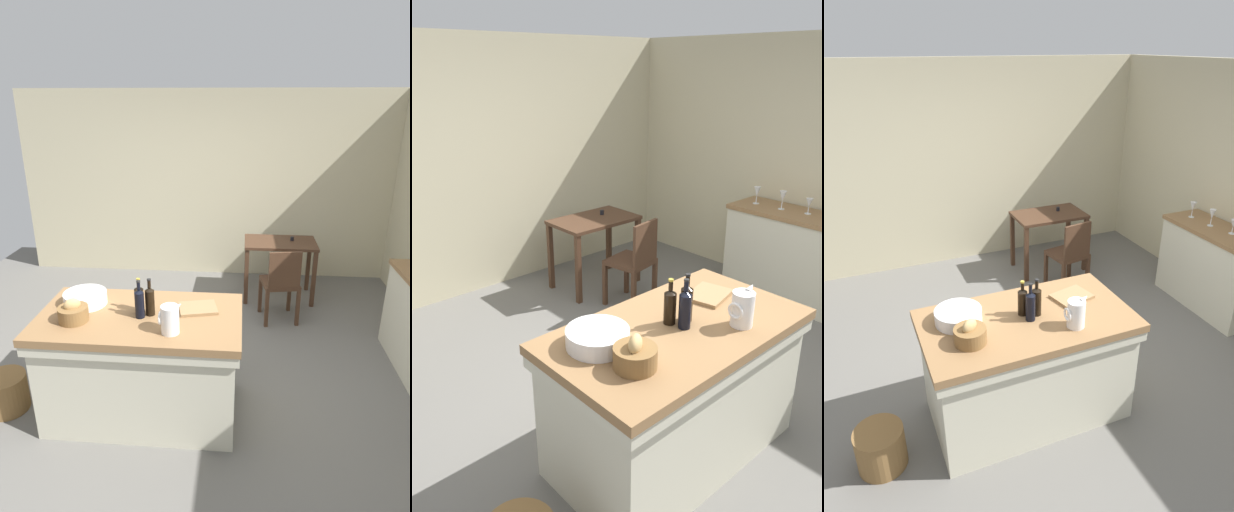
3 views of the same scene
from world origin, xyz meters
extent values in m
plane|color=#66635E|center=(0.00, 0.00, 0.00)|extent=(6.76, 6.76, 0.00)
cube|color=beige|center=(0.00, 2.60, 1.30)|extent=(5.32, 0.12, 2.60)
cube|color=olive|center=(-0.28, -0.49, 0.87)|extent=(1.57, 0.88, 0.06)
cube|color=beige|center=(-0.28, -0.49, 0.80)|extent=(1.55, 0.86, 0.08)
cube|color=beige|center=(-0.28, -0.49, 0.42)|extent=(1.49, 0.80, 0.84)
cube|color=#472D1E|center=(0.98, 1.79, 0.75)|extent=(0.90, 0.57, 0.04)
cube|color=#472D1E|center=(0.57, 1.55, 0.37)|extent=(0.05, 0.05, 0.73)
cube|color=#472D1E|center=(1.40, 1.55, 0.37)|extent=(0.05, 0.05, 0.73)
cube|color=#472D1E|center=(0.57, 2.04, 0.37)|extent=(0.05, 0.05, 0.73)
cube|color=#472D1E|center=(1.40, 2.04, 0.37)|extent=(0.05, 0.05, 0.73)
cylinder|color=black|center=(1.14, 1.84, 0.79)|extent=(0.04, 0.04, 0.05)
cube|color=#472D1E|center=(0.95, 1.19, 0.47)|extent=(0.46, 0.46, 0.04)
cube|color=#472D1E|center=(0.98, 1.01, 0.70)|extent=(0.36, 0.09, 0.42)
cube|color=#472D1E|center=(1.09, 1.40, 0.22)|extent=(0.05, 0.05, 0.44)
cube|color=#472D1E|center=(0.74, 1.34, 0.22)|extent=(0.05, 0.05, 0.44)
cube|color=#472D1E|center=(1.15, 1.04, 0.22)|extent=(0.05, 0.05, 0.44)
cube|color=#472D1E|center=(0.80, 0.98, 0.22)|extent=(0.05, 0.05, 0.44)
cylinder|color=white|center=(0.00, -0.73, 1.01)|extent=(0.13, 0.13, 0.21)
cone|color=white|center=(0.06, -0.73, 1.12)|extent=(0.07, 0.04, 0.06)
torus|color=white|center=(-0.07, -0.73, 1.02)|extent=(0.02, 0.10, 0.10)
cylinder|color=white|center=(-0.76, -0.35, 0.95)|extent=(0.34, 0.34, 0.10)
cylinder|color=brown|center=(-0.75, -0.63, 0.96)|extent=(0.22, 0.22, 0.11)
ellipsoid|color=tan|center=(-0.75, -0.63, 1.04)|extent=(0.14, 0.12, 0.10)
cube|color=#99754C|center=(0.16, -0.37, 0.92)|extent=(0.34, 0.29, 0.02)
cylinder|color=black|center=(-0.20, -0.48, 1.01)|extent=(0.07, 0.07, 0.20)
cone|color=black|center=(-0.20, -0.48, 1.12)|extent=(0.07, 0.07, 0.02)
cylinder|color=black|center=(-0.20, -0.48, 1.17)|extent=(0.03, 0.03, 0.07)
cylinder|color=black|center=(-0.20, -0.48, 1.20)|extent=(0.03, 0.03, 0.01)
cylinder|color=black|center=(-0.29, -0.44, 1.00)|extent=(0.07, 0.07, 0.19)
cone|color=black|center=(-0.29, -0.44, 1.11)|extent=(0.07, 0.07, 0.02)
cylinder|color=black|center=(-0.29, -0.44, 1.15)|extent=(0.03, 0.03, 0.07)
cylinder|color=#B29933|center=(-0.29, -0.44, 1.18)|extent=(0.03, 0.03, 0.01)
cylinder|color=black|center=(-0.27, -0.53, 1.01)|extent=(0.07, 0.07, 0.21)
cone|color=black|center=(-0.27, -0.53, 1.12)|extent=(0.07, 0.07, 0.02)
cylinder|color=black|center=(-0.27, -0.53, 1.17)|extent=(0.03, 0.03, 0.07)
cylinder|color=black|center=(-0.27, -0.53, 1.20)|extent=(0.03, 0.03, 0.01)
cylinder|color=brown|center=(-1.44, -0.58, 0.16)|extent=(0.35, 0.35, 0.32)
camera|label=1|loc=(0.47, -3.29, 2.46)|focal=29.32mm
camera|label=2|loc=(-2.21, -2.11, 2.32)|focal=34.61mm
camera|label=3|loc=(-1.35, -3.06, 2.74)|focal=31.27mm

